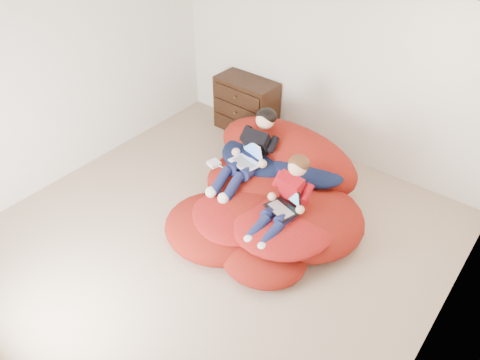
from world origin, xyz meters
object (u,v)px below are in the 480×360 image
Objects in this scene: beanbag_pile at (272,194)px; laptop_black at (285,202)px; dresser at (246,106)px; older_boy at (252,149)px; laptop_white at (248,156)px; younger_boy at (286,196)px.

laptop_black is at bearing -40.31° from beanbag_pile.
older_boy is (1.04, -1.27, 0.28)m from dresser.
beanbag_pile is 2.09× the size of older_boy.
laptop_white is at bearing 154.49° from laptop_black.
beanbag_pile is 0.64m from younger_boy.
older_boy is 2.84× the size of laptop_black.
dresser is 1.67m from older_boy.
older_boy is 1.22× the size of younger_boy.
laptop_white is at bearing -90.00° from older_boy.
beanbag_pile is 0.63m from older_boy.
laptop_black is (0.82, -0.39, -0.07)m from laptop_white.
laptop_white is at bearing 155.53° from younger_boy.
beanbag_pile is at bearing 141.24° from younger_boy.
younger_boy is at bearing 90.00° from laptop_black.
older_boy reaches higher than younger_boy.
dresser is 1.72m from laptop_white.
younger_boy is 0.08m from laptop_black.
older_boy is at bearing -50.66° from dresser.
laptop_white is 0.91m from laptop_black.
older_boy is (-0.42, 0.13, 0.45)m from beanbag_pile.
older_boy reaches higher than dresser.
beanbag_pile is 6.06× the size of laptop_white.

